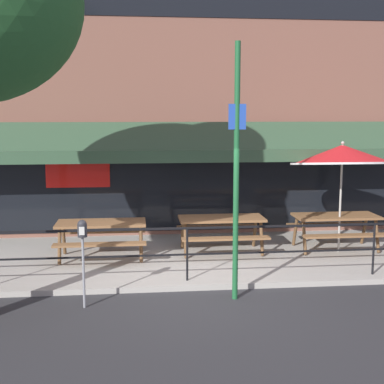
{
  "coord_description": "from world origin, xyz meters",
  "views": [
    {
      "loc": [
        -0.89,
        -8.85,
        3.06
      ],
      "look_at": [
        0.22,
        1.6,
        1.5
      ],
      "focal_mm": 50.0,
      "sensor_mm": 36.0,
      "label": 1
    }
  ],
  "objects_px": {
    "picnic_table_right": "(336,222)",
    "street_sign_pole": "(236,171)",
    "picnic_table_left": "(101,230)",
    "picnic_table_centre": "(221,225)",
    "patio_umbrella_right": "(342,155)",
    "parking_meter_near": "(82,237)"
  },
  "relations": [
    {
      "from": "picnic_table_right",
      "to": "street_sign_pole",
      "type": "height_order",
      "value": "street_sign_pole"
    },
    {
      "from": "picnic_table_left",
      "to": "picnic_table_right",
      "type": "bearing_deg",
      "value": 2.36
    },
    {
      "from": "picnic_table_centre",
      "to": "street_sign_pole",
      "type": "height_order",
      "value": "street_sign_pole"
    },
    {
      "from": "patio_umbrella_right",
      "to": "picnic_table_right",
      "type": "bearing_deg",
      "value": 90.0
    },
    {
      "from": "patio_umbrella_right",
      "to": "street_sign_pole",
      "type": "distance_m",
      "value": 3.6
    },
    {
      "from": "picnic_table_left",
      "to": "patio_umbrella_right",
      "type": "height_order",
      "value": "patio_umbrella_right"
    },
    {
      "from": "street_sign_pole",
      "to": "picnic_table_left",
      "type": "bearing_deg",
      "value": 134.32
    },
    {
      "from": "parking_meter_near",
      "to": "picnic_table_centre",
      "type": "bearing_deg",
      "value": 46.22
    },
    {
      "from": "picnic_table_left",
      "to": "street_sign_pole",
      "type": "height_order",
      "value": "street_sign_pole"
    },
    {
      "from": "patio_umbrella_right",
      "to": "street_sign_pole",
      "type": "bearing_deg",
      "value": -138.69
    },
    {
      "from": "picnic_table_right",
      "to": "street_sign_pole",
      "type": "relative_size",
      "value": 0.43
    },
    {
      "from": "picnic_table_right",
      "to": "patio_umbrella_right",
      "type": "xyz_separation_m",
      "value": [
        0.0,
        -0.21,
        1.47
      ]
    },
    {
      "from": "patio_umbrella_right",
      "to": "street_sign_pole",
      "type": "xyz_separation_m",
      "value": [
        -2.71,
        -2.38,
        -0.04
      ]
    },
    {
      "from": "picnic_table_left",
      "to": "picnic_table_centre",
      "type": "bearing_deg",
      "value": 5.08
    },
    {
      "from": "picnic_table_centre",
      "to": "parking_meter_near",
      "type": "distance_m",
      "value": 3.84
    },
    {
      "from": "picnic_table_right",
      "to": "parking_meter_near",
      "type": "xyz_separation_m",
      "value": [
        -5.16,
        -2.74,
        0.44
      ]
    },
    {
      "from": "picnic_table_left",
      "to": "parking_meter_near",
      "type": "xyz_separation_m",
      "value": [
        -0.13,
        -2.53,
        0.44
      ]
    },
    {
      "from": "parking_meter_near",
      "to": "street_sign_pole",
      "type": "relative_size",
      "value": 0.34
    },
    {
      "from": "patio_umbrella_right",
      "to": "picnic_table_left",
      "type": "bearing_deg",
      "value": -180.0
    },
    {
      "from": "picnic_table_left",
      "to": "street_sign_pole",
      "type": "relative_size",
      "value": 0.43
    },
    {
      "from": "picnic_table_left",
      "to": "parking_meter_near",
      "type": "distance_m",
      "value": 2.57
    },
    {
      "from": "picnic_table_left",
      "to": "street_sign_pole",
      "type": "distance_m",
      "value": 3.62
    }
  ]
}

